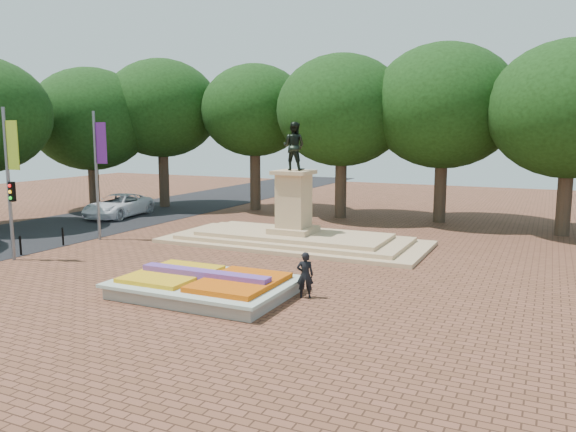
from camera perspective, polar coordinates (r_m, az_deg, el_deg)
The scene contains 8 objects.
ground at distance 23.05m, azimuth -7.76°, elevation -6.35°, with size 90.00×90.00×0.00m, color brown.
asphalt_street at distance 36.50m, azimuth -23.51°, elevation -1.45°, with size 9.00×90.00×0.02m, color black.
flower_bed at distance 20.79m, azimuth -8.38°, elevation -6.94°, with size 6.30×4.30×0.91m.
monument at distance 29.74m, azimuth 0.58°, elevation -1.16°, with size 14.00×6.00×6.40m.
tree_row_back at distance 37.97m, azimuth 10.24°, elevation 9.59°, with size 44.80×8.80×10.43m.
banner_poles at distance 28.28m, azimuth -26.90°, elevation 3.53°, with size 0.88×11.17×7.00m.
van at distance 40.89m, azimuth -16.85°, elevation 1.02°, with size 2.64×5.73×1.59m, color white.
pedestrian at distance 20.14m, azimuth 1.74°, elevation -6.00°, with size 0.61×0.40×1.68m, color black.
Camera 1 is at (12.16, -18.67, 5.90)m, focal length 35.00 mm.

